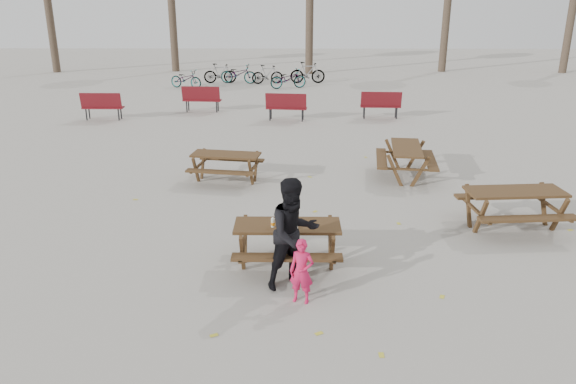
{
  "coord_description": "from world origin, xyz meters",
  "views": [
    {
      "loc": [
        0.09,
        -8.75,
        4.48
      ],
      "look_at": [
        0.0,
        1.0,
        1.0
      ],
      "focal_mm": 35.0,
      "sensor_mm": 36.0,
      "label": 1
    }
  ],
  "objects_px": {
    "soda_bottle": "(273,223)",
    "picnic_table_east": "(513,210)",
    "child": "(302,271)",
    "main_picnic_table": "(287,235)",
    "picnic_table_far": "(406,162)",
    "food_tray": "(292,228)",
    "picnic_table_north": "(226,168)",
    "adult": "(294,234)"
  },
  "relations": [
    {
      "from": "picnic_table_east",
      "to": "picnic_table_far",
      "type": "distance_m",
      "value": 3.68
    },
    {
      "from": "child",
      "to": "picnic_table_far",
      "type": "bearing_deg",
      "value": 81.98
    },
    {
      "from": "food_tray",
      "to": "picnic_table_far",
      "type": "xyz_separation_m",
      "value": [
        2.89,
        5.22,
        -0.4
      ]
    },
    {
      "from": "picnic_table_east",
      "to": "food_tray",
      "type": "bearing_deg",
      "value": -161.73
    },
    {
      "from": "soda_bottle",
      "to": "picnic_table_north",
      "type": "height_order",
      "value": "soda_bottle"
    },
    {
      "from": "picnic_table_east",
      "to": "picnic_table_far",
      "type": "height_order",
      "value": "picnic_table_east"
    },
    {
      "from": "main_picnic_table",
      "to": "picnic_table_north",
      "type": "distance_m",
      "value": 4.86
    },
    {
      "from": "main_picnic_table",
      "to": "food_tray",
      "type": "relative_size",
      "value": 10.0
    },
    {
      "from": "main_picnic_table",
      "to": "soda_bottle",
      "type": "distance_m",
      "value": 0.37
    },
    {
      "from": "soda_bottle",
      "to": "picnic_table_east",
      "type": "bearing_deg",
      "value": 20.67
    },
    {
      "from": "food_tray",
      "to": "adult",
      "type": "relative_size",
      "value": 0.1
    },
    {
      "from": "child",
      "to": "adult",
      "type": "relative_size",
      "value": 0.56
    },
    {
      "from": "soda_bottle",
      "to": "picnic_table_east",
      "type": "height_order",
      "value": "soda_bottle"
    },
    {
      "from": "picnic_table_east",
      "to": "picnic_table_far",
      "type": "xyz_separation_m",
      "value": [
        -1.5,
        3.37,
        -0.01
      ]
    },
    {
      "from": "main_picnic_table",
      "to": "soda_bottle",
      "type": "height_order",
      "value": "soda_bottle"
    },
    {
      "from": "picnic_table_north",
      "to": "child",
      "type": "bearing_deg",
      "value": -63.42
    },
    {
      "from": "soda_bottle",
      "to": "picnic_table_north",
      "type": "xyz_separation_m",
      "value": [
        -1.33,
        4.71,
        -0.49
      ]
    },
    {
      "from": "child",
      "to": "picnic_table_east",
      "type": "distance_m",
      "value": 5.12
    },
    {
      "from": "food_tray",
      "to": "picnic_table_east",
      "type": "relative_size",
      "value": 0.1
    },
    {
      "from": "picnic_table_far",
      "to": "child",
      "type": "bearing_deg",
      "value": 163.46
    },
    {
      "from": "picnic_table_east",
      "to": "adult",
      "type": "bearing_deg",
      "value": -156.14
    },
    {
      "from": "main_picnic_table",
      "to": "picnic_table_far",
      "type": "xyz_separation_m",
      "value": [
        2.97,
        5.03,
        -0.19
      ]
    },
    {
      "from": "food_tray",
      "to": "main_picnic_table",
      "type": "bearing_deg",
      "value": 114.21
    },
    {
      "from": "picnic_table_east",
      "to": "picnic_table_north",
      "type": "bearing_deg",
      "value": 149.52
    },
    {
      "from": "child",
      "to": "picnic_table_north",
      "type": "height_order",
      "value": "child"
    },
    {
      "from": "food_tray",
      "to": "child",
      "type": "relative_size",
      "value": 0.18
    },
    {
      "from": "main_picnic_table",
      "to": "child",
      "type": "relative_size",
      "value": 1.76
    },
    {
      "from": "picnic_table_north",
      "to": "main_picnic_table",
      "type": "bearing_deg",
      "value": -61.79
    },
    {
      "from": "main_picnic_table",
      "to": "adult",
      "type": "xyz_separation_m",
      "value": [
        0.11,
        -0.7,
        0.32
      ]
    },
    {
      "from": "main_picnic_table",
      "to": "food_tray",
      "type": "distance_m",
      "value": 0.29
    },
    {
      "from": "picnic_table_east",
      "to": "picnic_table_north",
      "type": "xyz_separation_m",
      "value": [
        -6.04,
        2.93,
        -0.05
      ]
    },
    {
      "from": "food_tray",
      "to": "soda_bottle",
      "type": "bearing_deg",
      "value": 167.65
    },
    {
      "from": "child",
      "to": "picnic_table_east",
      "type": "relative_size",
      "value": 0.54
    },
    {
      "from": "main_picnic_table",
      "to": "food_tray",
      "type": "height_order",
      "value": "food_tray"
    },
    {
      "from": "main_picnic_table",
      "to": "picnic_table_far",
      "type": "relative_size",
      "value": 0.98
    },
    {
      "from": "picnic_table_north",
      "to": "picnic_table_far",
      "type": "distance_m",
      "value": 4.57
    },
    {
      "from": "main_picnic_table",
      "to": "picnic_table_east",
      "type": "height_order",
      "value": "picnic_table_east"
    },
    {
      "from": "picnic_table_far",
      "to": "adult",
      "type": "bearing_deg",
      "value": 160.68
    },
    {
      "from": "soda_bottle",
      "to": "picnic_table_north",
      "type": "distance_m",
      "value": 4.92
    },
    {
      "from": "main_picnic_table",
      "to": "soda_bottle",
      "type": "xyz_separation_m",
      "value": [
        -0.24,
        -0.11,
        0.26
      ]
    },
    {
      "from": "soda_bottle",
      "to": "adult",
      "type": "height_order",
      "value": "adult"
    },
    {
      "from": "child",
      "to": "picnic_table_far",
      "type": "relative_size",
      "value": 0.56
    }
  ]
}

